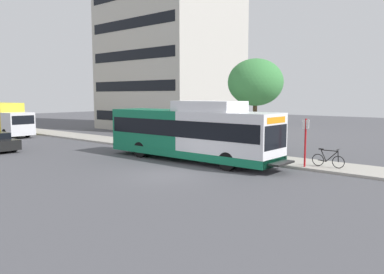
% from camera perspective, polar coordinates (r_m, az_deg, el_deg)
% --- Properties ---
extents(ground_plane, '(120.00, 120.00, 0.00)m').
position_cam_1_polar(ground_plane, '(25.25, -16.69, -3.05)').
color(ground_plane, '#4C4C51').
extents(sidewalk_curb, '(3.00, 56.00, 0.14)m').
position_cam_1_polar(sidewalk_curb, '(28.20, -2.42, -1.69)').
color(sidewalk_curb, '#A8A399').
rests_on(sidewalk_curb, ground).
extents(transit_bus, '(2.58, 12.25, 3.65)m').
position_cam_1_polar(transit_bus, '(23.02, -0.21, 0.62)').
color(transit_bus, white).
rests_on(transit_bus, ground).
extents(bus_stop_sign_pole, '(0.10, 0.36, 2.60)m').
position_cam_1_polar(bus_stop_sign_pole, '(21.21, 16.64, -0.28)').
color(bus_stop_sign_pole, red).
rests_on(bus_stop_sign_pole, sidewalk_curb).
extents(bicycle_parked, '(0.52, 1.76, 1.02)m').
position_cam_1_polar(bicycle_parked, '(21.64, 19.74, -3.17)').
color(bicycle_parked, black).
rests_on(bicycle_parked, sidewalk_curb).
extents(street_tree_near_stop, '(3.59, 3.59, 6.21)m').
position_cam_1_polar(street_tree_near_stop, '(25.26, 9.49, 8.06)').
color(street_tree_near_stop, '#4C3823').
rests_on(street_tree_near_stop, sidewalk_curb).
extents(box_truck_background, '(2.32, 7.01, 3.25)m').
position_cam_1_polar(box_truck_background, '(41.09, -26.20, 2.51)').
color(box_truck_background, silver).
rests_on(box_truck_background, ground).
extents(apartment_tower_backdrop, '(12.32, 14.03, 26.54)m').
position_cam_1_polar(apartment_tower_backdrop, '(47.24, -3.28, 17.60)').
color(apartment_tower_backdrop, '#BCB7AD').
rests_on(apartment_tower_backdrop, ground).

